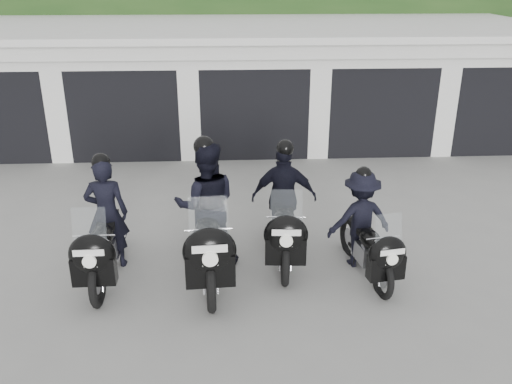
{
  "coord_description": "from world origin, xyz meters",
  "views": [
    {
      "loc": [
        -0.63,
        -7.19,
        4.35
      ],
      "look_at": [
        -0.21,
        0.79,
        1.05
      ],
      "focal_mm": 38.0,
      "sensor_mm": 36.0,
      "label": 1
    }
  ],
  "objects_px": {
    "police_bike_b": "(207,217)",
    "police_bike_d": "(364,227)",
    "police_bike_a": "(104,230)",
    "police_bike_c": "(284,207)"
  },
  "relations": [
    {
      "from": "police_bike_b",
      "to": "police_bike_d",
      "type": "height_order",
      "value": "police_bike_b"
    },
    {
      "from": "police_bike_a",
      "to": "police_bike_c",
      "type": "height_order",
      "value": "police_bike_c"
    },
    {
      "from": "police_bike_c",
      "to": "police_bike_a",
      "type": "bearing_deg",
      "value": -164.31
    },
    {
      "from": "police_bike_c",
      "to": "police_bike_d",
      "type": "relative_size",
      "value": 1.16
    },
    {
      "from": "police_bike_a",
      "to": "police_bike_b",
      "type": "bearing_deg",
      "value": 0.97
    },
    {
      "from": "police_bike_a",
      "to": "police_bike_d",
      "type": "relative_size",
      "value": 1.15
    },
    {
      "from": "police_bike_d",
      "to": "police_bike_b",
      "type": "bearing_deg",
      "value": 169.02
    },
    {
      "from": "police_bike_d",
      "to": "police_bike_a",
      "type": "bearing_deg",
      "value": 170.37
    },
    {
      "from": "police_bike_c",
      "to": "police_bike_d",
      "type": "bearing_deg",
      "value": -21.58
    },
    {
      "from": "police_bike_a",
      "to": "police_bike_d",
      "type": "height_order",
      "value": "police_bike_a"
    }
  ]
}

